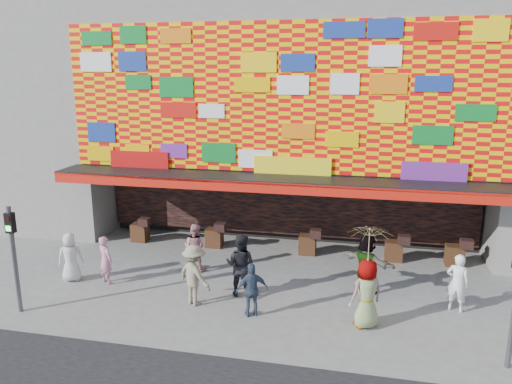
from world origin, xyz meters
TOP-DOWN VIEW (x-y plane):
  - ground at (0.00, 0.00)m, footprint 90.00×90.00m
  - shop_building at (0.00, 8.18)m, footprint 15.20×9.40m
  - neighbor_left at (-13.00, 8.00)m, footprint 11.00×8.00m
  - signal_left at (-6.20, -1.50)m, footprint 0.22×0.20m
  - ped_a at (-5.97, 0.67)m, footprint 0.90×0.79m
  - ped_b at (-4.81, 0.72)m, footprint 0.66×0.58m
  - ped_c at (-0.54, 0.82)m, footprint 0.99×0.82m
  - ped_d at (-1.65, -0.04)m, footprint 1.31×1.12m
  - ped_e at (0.08, -0.38)m, footprint 0.95×0.72m
  - ped_f at (3.06, 1.77)m, footprint 1.71×1.32m
  - ped_g at (3.07, -0.32)m, footprint 1.06×0.97m
  - ped_h at (5.49, 1.12)m, footprint 0.70×0.57m
  - ped_i at (-2.45, 2.31)m, footprint 0.84×0.69m
  - parasol at (3.07, -0.32)m, footprint 1.43×1.45m

SIDE VIEW (x-z plane):
  - ground at x=0.00m, z-range 0.00..0.00m
  - ped_e at x=0.08m, z-range 0.00..1.50m
  - ped_b at x=-4.81m, z-range 0.00..1.53m
  - ped_a at x=-5.97m, z-range 0.00..1.56m
  - ped_i at x=-2.45m, z-range 0.00..1.60m
  - ped_h at x=5.49m, z-range 0.00..1.65m
  - ped_d at x=-1.65m, z-range 0.00..1.75m
  - ped_f at x=3.06m, z-range 0.00..1.80m
  - ped_g at x=3.07m, z-range 0.00..1.82m
  - ped_c at x=-0.54m, z-range 0.00..1.87m
  - signal_left at x=-6.20m, z-range 0.36..3.36m
  - parasol at x=3.07m, z-range 1.22..3.18m
  - shop_building at x=0.00m, z-range 0.23..10.23m
  - neighbor_left at x=-13.00m, z-range 0.00..12.00m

